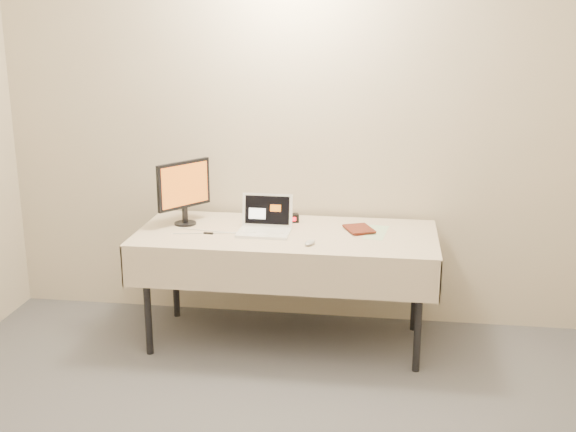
# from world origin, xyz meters

# --- Properties ---
(back_wall) EXTENTS (4.00, 0.10, 2.70)m
(back_wall) POSITION_xyz_m (0.00, 2.50, 1.35)
(back_wall) COLOR beige
(back_wall) RESTS_ON ground
(table) EXTENTS (1.86, 0.81, 0.74)m
(table) POSITION_xyz_m (0.00, 2.05, 0.68)
(table) COLOR black
(table) RESTS_ON ground
(laptop) EXTENTS (0.32, 0.26, 0.22)m
(laptop) POSITION_xyz_m (-0.13, 2.04, 0.79)
(laptop) COLOR white
(laptop) RESTS_ON table
(monitor) EXTENTS (0.26, 0.34, 0.41)m
(monitor) POSITION_xyz_m (-0.67, 2.13, 0.98)
(monitor) COLOR black
(monitor) RESTS_ON table
(book) EXTENTS (0.15, 0.08, 0.21)m
(book) POSITION_xyz_m (0.38, 2.11, 0.84)
(book) COLOR maroon
(book) RESTS_ON table
(alarm_clock) EXTENTS (0.14, 0.09, 0.06)m
(alarm_clock) POSITION_xyz_m (-0.02, 2.27, 0.77)
(alarm_clock) COLOR black
(alarm_clock) RESTS_ON table
(clicker) EXTENTS (0.08, 0.11, 0.02)m
(clicker) POSITION_xyz_m (0.17, 1.82, 0.75)
(clicker) COLOR #B9B9BC
(clicker) RESTS_ON table
(paper_form) EXTENTS (0.16, 0.33, 0.00)m
(paper_form) POSITION_xyz_m (0.55, 2.12, 0.74)
(paper_form) COLOR #B4DAAD
(paper_form) RESTS_ON table
(usb_dongle) EXTENTS (0.06, 0.02, 0.01)m
(usb_dongle) POSITION_xyz_m (-0.47, 1.94, 0.74)
(usb_dongle) COLOR black
(usb_dongle) RESTS_ON table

